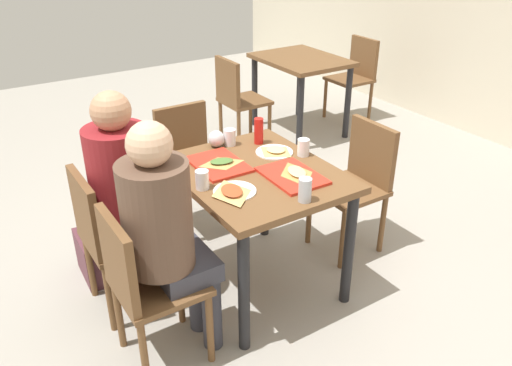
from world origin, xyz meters
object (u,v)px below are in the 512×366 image
object	(u,v)px
chair_near_right	(142,280)
paper_plate_center	(274,152)
pizza_slice_d	(232,192)
tray_red_near	(219,164)
person_in_brown_jacket	(165,227)
paper_plate_near_edge	(235,191)
soda_can	(305,190)
chair_far_side	(359,178)
condiment_bottle	(259,131)
foil_bundle	(216,139)
main_table	(256,189)
background_chair_far	(356,73)
pizza_slice_c	(276,151)
tray_red_far	(292,176)
pizza_slice_b	(297,172)
chair_left_end	(189,158)
chair_near_left	(108,233)
background_table	(301,71)
plastic_cup_c	(230,137)
plastic_cup_a	(303,147)
pizza_slice_a	(222,162)
background_chair_near	(237,96)
plastic_cup_b	(202,180)
handbag	(94,256)

from	to	relation	value
chair_near_right	paper_plate_center	size ratio (longest dim) A/B	3.87
pizza_slice_d	tray_red_near	bearing A→B (deg)	161.93
person_in_brown_jacket	paper_plate_center	distance (m)	0.95
paper_plate_near_edge	soda_can	xyz separation A→B (m)	(0.27, 0.24, 0.06)
chair_far_side	pizza_slice_d	size ratio (longest dim) A/B	3.50
pizza_slice_d	condiment_bottle	xyz separation A→B (m)	(-0.47, 0.47, 0.06)
pizza_slice_d	foil_bundle	distance (m)	0.62
chair_far_side	paper_plate_near_edge	size ratio (longest dim) A/B	3.87
main_table	condiment_bottle	xyz separation A→B (m)	(-0.31, 0.22, 0.19)
foil_bundle	background_chair_far	distance (m)	2.87
main_table	pizza_slice_c	bearing A→B (deg)	121.02
tray_red_far	pizza_slice_b	size ratio (longest dim) A/B	1.50
chair_left_end	paper_plate_near_edge	distance (m)	1.07
pizza_slice_b	chair_near_left	bearing A→B (deg)	-114.21
paper_plate_center	condiment_bottle	size ratio (longest dim) A/B	1.38
paper_plate_near_edge	background_table	xyz separation A→B (m)	(-2.00, 1.93, -0.13)
chair_near_right	soda_can	xyz separation A→B (m)	(0.17, 0.81, 0.32)
main_table	plastic_cup_c	bearing A→B (deg)	171.12
chair_far_side	plastic_cup_a	xyz separation A→B (m)	(-0.02, -0.44, 0.31)
paper_plate_near_edge	pizza_slice_a	size ratio (longest dim) A/B	1.04
plastic_cup_c	background_chair_near	bearing A→B (deg)	147.94
background_table	background_chair_far	size ratio (longest dim) A/B	1.06
paper_plate_center	pizza_slice_a	world-z (taller)	pizza_slice_a
person_in_brown_jacket	pizza_slice_a	size ratio (longest dim) A/B	5.95
paper_plate_near_edge	pizza_slice_c	world-z (taller)	pizza_slice_c
foil_bundle	chair_near_left	bearing A→B (deg)	-77.57
pizza_slice_b	plastic_cup_b	xyz separation A→B (m)	(-0.15, -0.49, 0.03)
soda_can	handbag	size ratio (longest dim) A/B	0.38
person_in_brown_jacket	chair_far_side	bearing A→B (deg)	99.56
pizza_slice_b	pizza_slice_d	size ratio (longest dim) A/B	0.99
tray_red_far	plastic_cup_a	distance (m)	0.30
main_table	handbag	bearing A→B (deg)	-126.40
main_table	pizza_slice_d	world-z (taller)	pizza_slice_d
pizza_slice_b	pizza_slice_c	xyz separation A→B (m)	(-0.31, 0.08, -0.01)
chair_far_side	plastic_cup_b	size ratio (longest dim) A/B	8.52
background_chair_near	pizza_slice_d	bearing A→B (deg)	-31.36
tray_red_far	person_in_brown_jacket	bearing A→B (deg)	-84.61
chair_far_side	paper_plate_near_edge	bearing A→B (deg)	-81.82
chair_near_left	plastic_cup_c	xyz separation A→B (m)	(-0.14, 0.85, 0.31)
background_table	background_chair_near	xyz separation A→B (m)	(-0.00, -0.73, -0.13)
chair_far_side	pizza_slice_c	size ratio (longest dim) A/B	4.26
foil_bundle	chair_left_end	bearing A→B (deg)	177.48
tray_red_near	plastic_cup_a	xyz separation A→B (m)	(0.14, 0.48, 0.04)
background_chair_near	tray_red_far	bearing A→B (deg)	-23.01
paper_plate_near_edge	background_table	distance (m)	2.78
main_table	background_table	world-z (taller)	same
paper_plate_near_edge	foil_bundle	size ratio (longest dim) A/B	2.20
foil_bundle	plastic_cup_a	bearing A→B (deg)	43.15
tray_red_near	background_table	world-z (taller)	tray_red_near
paper_plate_near_edge	chair_near_right	bearing A→B (deg)	-80.31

